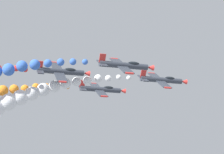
% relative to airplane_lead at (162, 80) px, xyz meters
% --- Properties ---
extents(airplane_lead, '(8.39, 10.35, 5.22)m').
position_rel_airplane_lead_xyz_m(airplane_lead, '(0.00, 0.00, 0.00)').
color(airplane_lead, '#333842').
extents(smoke_trail_lead, '(5.29, 27.35, 8.97)m').
position_rel_airplane_lead_xyz_m(smoke_trail_lead, '(-1.88, -26.62, -4.61)').
color(smoke_trail_lead, white).
extents(airplane_left_inner, '(8.58, 10.35, 4.87)m').
position_rel_airplane_lead_xyz_m(airplane_left_inner, '(-9.13, -10.17, -0.83)').
color(airplane_left_inner, '#333842').
extents(airplane_right_inner, '(8.47, 10.35, 5.08)m').
position_rel_airplane_lead_xyz_m(airplane_right_inner, '(10.20, -11.80, -0.43)').
color(airplane_right_inner, '#333842').
extents(airplane_left_outer, '(7.90, 10.35, 5.98)m').
position_rel_airplane_lead_xyz_m(airplane_left_outer, '(0.74, -21.08, -0.05)').
color(airplane_left_outer, '#333842').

